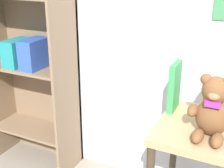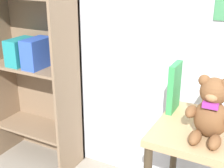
{
  "view_description": "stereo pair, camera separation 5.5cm",
  "coord_description": "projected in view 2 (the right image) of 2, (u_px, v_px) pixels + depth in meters",
  "views": [
    {
      "loc": [
        0.4,
        -0.25,
        1.39
      ],
      "look_at": [
        -0.31,
        1.19,
        0.77
      ],
      "focal_mm": 50.0,
      "sensor_mm": 36.0,
      "label": 1
    },
    {
      "loc": [
        0.45,
        -0.22,
        1.39
      ],
      "look_at": [
        -0.31,
        1.19,
        0.77
      ],
      "focal_mm": 50.0,
      "sensor_mm": 36.0,
      "label": 2
    }
  ],
  "objects": [
    {
      "name": "bookshelf_side",
      "position": [
        34.0,
        51.0,
        2.13
      ],
      "size": [
        0.62,
        0.3,
        1.47
      ],
      "color": "#7F664C",
      "rests_on": "ground_plane"
    },
    {
      "name": "book_standing_green",
      "position": [
        174.0,
        87.0,
        1.63
      ],
      "size": [
        0.03,
        0.15,
        0.26
      ],
      "primitive_type": "cube",
      "rotation": [
        0.0,
        0.0,
        0.01
      ],
      "color": "#33934C",
      "rests_on": "display_table"
    },
    {
      "name": "display_table",
      "position": [
        217.0,
        151.0,
        1.5
      ],
      "size": [
        0.6,
        0.5,
        0.66
      ],
      "color": "tan",
      "rests_on": "ground_plane"
    },
    {
      "name": "teddy_bear",
      "position": [
        211.0,
        111.0,
        1.36
      ],
      "size": [
        0.22,
        0.2,
        0.29
      ],
      "color": "brown",
      "rests_on": "display_table"
    },
    {
      "name": "book_standing_orange",
      "position": [
        209.0,
        100.0,
        1.56
      ],
      "size": [
        0.04,
        0.1,
        0.19
      ],
      "primitive_type": "cube",
      "rotation": [
        0.0,
        0.0,
        -0.04
      ],
      "color": "orange",
      "rests_on": "display_table"
    }
  ]
}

